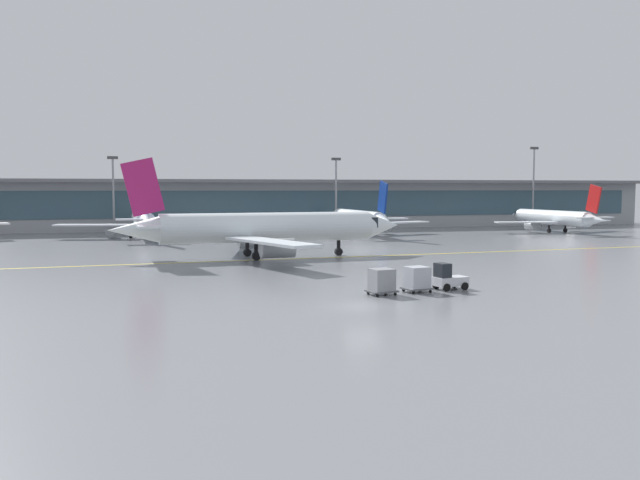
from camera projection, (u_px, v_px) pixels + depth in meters
The scene contains 13 objects.
ground_plane at pixel (363, 306), 44.19m from camera, with size 400.00×400.00×0.00m, color slate.
taxiway_centreline_stripe at pixel (272, 259), 73.42m from camera, with size 110.00×0.36×0.01m, color yellow.
terminal_concourse at pixel (222, 204), 128.15m from camera, with size 189.79×11.00×9.60m.
gate_airplane_1 at pixel (143, 219), 106.54m from camera, with size 27.18×29.26×9.69m.
gate_airplane_2 at pixel (358, 219), 112.34m from camera, with size 25.63×27.55×9.13m.
gate_airplane_3 at pixel (553, 218), 119.54m from camera, with size 24.12×26.00×8.61m.
taxiing_regional_jet at pixel (265, 228), 74.95m from camera, with size 33.85×31.40×11.21m.
baggage_tug at pixel (448, 278), 51.55m from camera, with size 2.81×2.01×2.10m.
cargo_dolly_lead at pixel (417, 278), 50.32m from camera, with size 2.36×1.96×1.94m.
cargo_dolly_trailing at pixel (382, 281), 49.01m from camera, with size 2.36×1.96×1.94m.
apron_light_mast_1 at pixel (113, 191), 114.86m from camera, with size 1.80×0.36×13.47m.
apron_light_mast_2 at pixel (336, 191), 123.65m from camera, with size 1.80×0.36×13.63m.
apron_light_mast_3 at pixel (533, 184), 135.11m from camera, with size 1.80×0.36×16.36m.
Camera 1 is at (-13.70, -41.60, 7.88)m, focal length 37.09 mm.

